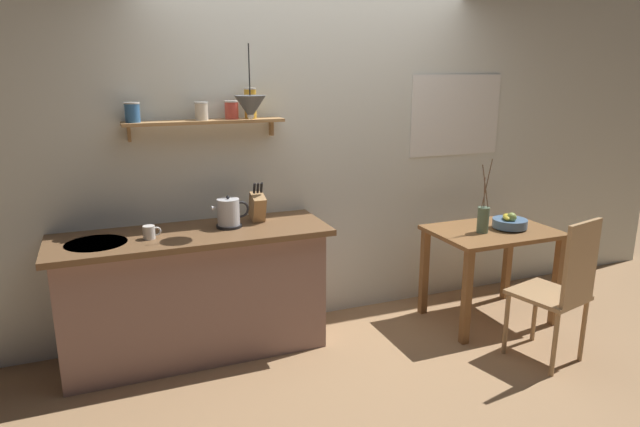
{
  "coord_description": "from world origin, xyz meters",
  "views": [
    {
      "loc": [
        -1.52,
        -3.3,
        1.95
      ],
      "look_at": [
        -0.1,
        0.25,
        0.95
      ],
      "focal_mm": 31.09,
      "sensor_mm": 36.0,
      "label": 1
    }
  ],
  "objects_px": {
    "dining_table": "(492,246)",
    "fruit_bowl": "(510,222)",
    "dining_chair_near": "(561,286)",
    "pendant_lamp": "(250,107)",
    "knife_block": "(257,206)",
    "coffee_mug_by_sink": "(150,232)",
    "electric_kettle": "(229,213)",
    "twig_vase": "(483,219)"
  },
  "relations": [
    {
      "from": "pendant_lamp",
      "to": "fruit_bowl",
      "type": "bearing_deg",
      "value": -6.14
    },
    {
      "from": "dining_table",
      "to": "knife_block",
      "type": "xyz_separation_m",
      "value": [
        -1.77,
        0.37,
        0.39
      ]
    },
    {
      "from": "dining_chair_near",
      "to": "knife_block",
      "type": "xyz_separation_m",
      "value": [
        -1.76,
        1.11,
        0.45
      ]
    },
    {
      "from": "coffee_mug_by_sink",
      "to": "pendant_lamp",
      "type": "bearing_deg",
      "value": -3.76
    },
    {
      "from": "fruit_bowl",
      "to": "pendant_lamp",
      "type": "relative_size",
      "value": 0.56
    },
    {
      "from": "fruit_bowl",
      "to": "pendant_lamp",
      "type": "xyz_separation_m",
      "value": [
        -1.98,
        0.21,
        0.92
      ]
    },
    {
      "from": "knife_block",
      "to": "fruit_bowl",
      "type": "bearing_deg",
      "value": -11.96
    },
    {
      "from": "pendant_lamp",
      "to": "dining_chair_near",
      "type": "bearing_deg",
      "value": -26.71
    },
    {
      "from": "fruit_bowl",
      "to": "knife_block",
      "type": "distance_m",
      "value": 1.96
    },
    {
      "from": "electric_kettle",
      "to": "knife_block",
      "type": "bearing_deg",
      "value": 17.17
    },
    {
      "from": "fruit_bowl",
      "to": "twig_vase",
      "type": "height_order",
      "value": "twig_vase"
    },
    {
      "from": "fruit_bowl",
      "to": "pendant_lamp",
      "type": "height_order",
      "value": "pendant_lamp"
    },
    {
      "from": "dining_table",
      "to": "knife_block",
      "type": "relative_size",
      "value": 3.27
    },
    {
      "from": "coffee_mug_by_sink",
      "to": "pendant_lamp",
      "type": "distance_m",
      "value": 1.03
    },
    {
      "from": "dining_chair_near",
      "to": "electric_kettle",
      "type": "height_order",
      "value": "electric_kettle"
    },
    {
      "from": "twig_vase",
      "to": "dining_chair_near",
      "type": "bearing_deg",
      "value": -81.34
    },
    {
      "from": "electric_kettle",
      "to": "knife_block",
      "type": "height_order",
      "value": "knife_block"
    },
    {
      "from": "dining_chair_near",
      "to": "electric_kettle",
      "type": "bearing_deg",
      "value": 152.13
    },
    {
      "from": "dining_chair_near",
      "to": "twig_vase",
      "type": "distance_m",
      "value": 0.78
    },
    {
      "from": "fruit_bowl",
      "to": "electric_kettle",
      "type": "bearing_deg",
      "value": 171.04
    },
    {
      "from": "twig_vase",
      "to": "pendant_lamp",
      "type": "bearing_deg",
      "value": 172.96
    },
    {
      "from": "twig_vase",
      "to": "electric_kettle",
      "type": "height_order",
      "value": "twig_vase"
    },
    {
      "from": "dining_chair_near",
      "to": "pendant_lamp",
      "type": "bearing_deg",
      "value": 153.29
    },
    {
      "from": "electric_kettle",
      "to": "coffee_mug_by_sink",
      "type": "xyz_separation_m",
      "value": [
        -0.53,
        -0.08,
        -0.06
      ]
    },
    {
      "from": "electric_kettle",
      "to": "pendant_lamp",
      "type": "height_order",
      "value": "pendant_lamp"
    },
    {
      "from": "dining_table",
      "to": "coffee_mug_by_sink",
      "type": "relative_size",
      "value": 8.21
    },
    {
      "from": "electric_kettle",
      "to": "coffee_mug_by_sink",
      "type": "bearing_deg",
      "value": -171.73
    },
    {
      "from": "twig_vase",
      "to": "knife_block",
      "type": "relative_size",
      "value": 1.96
    },
    {
      "from": "dining_table",
      "to": "electric_kettle",
      "type": "xyz_separation_m",
      "value": [
        -2.0,
        0.3,
        0.38
      ]
    },
    {
      "from": "fruit_bowl",
      "to": "electric_kettle",
      "type": "height_order",
      "value": "electric_kettle"
    },
    {
      "from": "fruit_bowl",
      "to": "knife_block",
      "type": "bearing_deg",
      "value": 168.04
    },
    {
      "from": "dining_table",
      "to": "fruit_bowl",
      "type": "relative_size",
      "value": 3.57
    },
    {
      "from": "dining_chair_near",
      "to": "pendant_lamp",
      "type": "height_order",
      "value": "pendant_lamp"
    },
    {
      "from": "dining_chair_near",
      "to": "knife_block",
      "type": "height_order",
      "value": "knife_block"
    },
    {
      "from": "dining_chair_near",
      "to": "fruit_bowl",
      "type": "bearing_deg",
      "value": 78.25
    },
    {
      "from": "electric_kettle",
      "to": "twig_vase",
      "type": "bearing_deg",
      "value": -10.17
    },
    {
      "from": "knife_block",
      "to": "coffee_mug_by_sink",
      "type": "bearing_deg",
      "value": -169.06
    },
    {
      "from": "dining_table",
      "to": "knife_block",
      "type": "height_order",
      "value": "knife_block"
    },
    {
      "from": "knife_block",
      "to": "coffee_mug_by_sink",
      "type": "xyz_separation_m",
      "value": [
        -0.75,
        -0.15,
        -0.07
      ]
    },
    {
      "from": "coffee_mug_by_sink",
      "to": "pendant_lamp",
      "type": "relative_size",
      "value": 0.24
    },
    {
      "from": "dining_table",
      "to": "coffee_mug_by_sink",
      "type": "height_order",
      "value": "coffee_mug_by_sink"
    },
    {
      "from": "dining_table",
      "to": "pendant_lamp",
      "type": "xyz_separation_m",
      "value": [
        -1.85,
        0.18,
        1.1
      ]
    }
  ]
}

